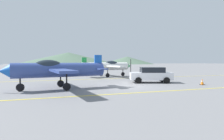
% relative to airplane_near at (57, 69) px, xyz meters
% --- Properties ---
extents(ground_plane, '(400.00, 400.00, 0.00)m').
position_rel_airplane_near_xyz_m(ground_plane, '(5.87, -0.34, -1.57)').
color(ground_plane, slate).
extents(apron_line_near, '(80.00, 0.16, 0.01)m').
position_rel_airplane_near_xyz_m(apron_line_near, '(5.87, -3.71, -1.57)').
color(apron_line_near, yellow).
rests_on(apron_line_near, ground_plane).
extents(apron_line_far, '(80.00, 0.16, 0.01)m').
position_rel_airplane_near_xyz_m(apron_line_far, '(5.87, 7.30, -1.57)').
color(apron_line_far, yellow).
rests_on(apron_line_far, ground_plane).
extents(airplane_near, '(8.15, 9.34, 2.79)m').
position_rel_airplane_near_xyz_m(airplane_near, '(0.00, 0.00, 0.00)').
color(airplane_near, '#33478C').
rests_on(airplane_near, ground_plane).
extents(airplane_mid, '(8.15, 9.34, 2.79)m').
position_rel_airplane_near_xyz_m(airplane_mid, '(7.52, 10.65, 0.00)').
color(airplane_mid, white).
rests_on(airplane_mid, ground_plane).
extents(car_sedan, '(4.65, 3.07, 1.62)m').
position_rel_airplane_near_xyz_m(car_sedan, '(9.58, 1.69, -0.73)').
color(car_sedan, white).
rests_on(car_sedan, ground_plane).
extents(traffic_cone_front, '(0.36, 0.36, 0.59)m').
position_rel_airplane_near_xyz_m(traffic_cone_front, '(13.18, -1.57, -1.28)').
color(traffic_cone_front, black).
rests_on(traffic_cone_front, ground_plane).
extents(hill_centerleft, '(76.03, 76.03, 8.96)m').
position_rel_airplane_near_xyz_m(hill_centerleft, '(11.86, 120.77, 2.91)').
color(hill_centerleft, '#4C6651').
rests_on(hill_centerleft, ground_plane).
extents(hill_centerright, '(52.58, 52.58, 7.41)m').
position_rel_airplane_near_xyz_m(hill_centerright, '(71.77, 153.20, 2.13)').
color(hill_centerright, '#4C6651').
rests_on(hill_centerright, ground_plane).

